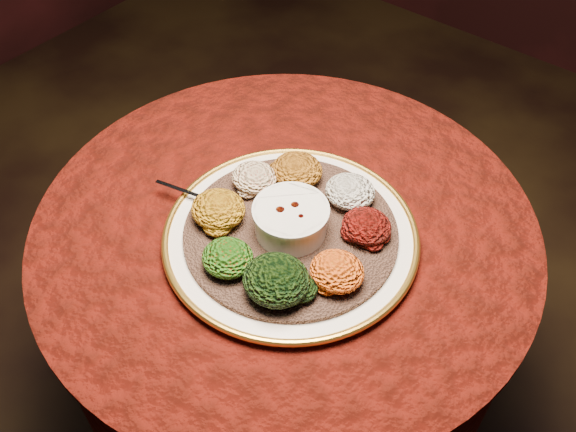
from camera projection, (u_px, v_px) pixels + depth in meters
The scene contains 13 objects.
table at pixel (285, 279), 1.35m from camera, with size 0.96×0.96×0.73m.
platter at pixel (291, 236), 1.17m from camera, with size 0.47×0.47×0.02m.
injera at pixel (291, 232), 1.16m from camera, with size 0.39×0.39×0.01m, color brown.
stew_bowl at pixel (291, 218), 1.14m from camera, with size 0.14×0.14×0.06m.
spoon at pixel (206, 199), 1.21m from camera, with size 0.14×0.05×0.01m.
portion_ayib at pixel (350, 191), 1.20m from camera, with size 0.10×0.09×0.05m, color silver.
portion_kitfo at pixel (366, 226), 1.14m from camera, with size 0.09×0.09×0.04m, color black.
portion_tikil at pixel (337, 271), 1.07m from camera, with size 0.09×0.09×0.04m, color #AE650E.
portion_gomen at pixel (276, 280), 1.05m from camera, with size 0.11×0.11×0.06m, color black.
portion_mixveg at pixel (228, 258), 1.09m from camera, with size 0.09×0.09×0.04m, color maroon.
portion_kik at pixel (218, 209), 1.16m from camera, with size 0.10×0.10×0.05m, color #B47D0F.
portion_timatim at pixel (254, 178), 1.22m from camera, with size 0.09×0.08×0.04m, color maroon.
portion_shiro at pixel (297, 170), 1.23m from camera, with size 0.10×0.09×0.05m, color #A35E13.
Camera 1 is at (0.52, -0.63, 1.63)m, focal length 40.00 mm.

